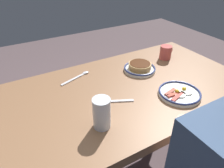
% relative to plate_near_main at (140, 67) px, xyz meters
% --- Properties ---
extents(dining_table, '(1.45, 0.78, 0.74)m').
position_rel_plate_near_main_xyz_m(dining_table, '(0.19, 0.13, -0.11)').
color(dining_table, brown).
rests_on(dining_table, ground_plane).
extents(plate_near_main, '(0.20, 0.20, 0.05)m').
position_rel_plate_near_main_xyz_m(plate_near_main, '(0.00, 0.00, 0.00)').
color(plate_near_main, white).
rests_on(plate_near_main, dining_table).
extents(plate_center_pancakes, '(0.22, 0.22, 0.04)m').
position_rel_plate_near_main_xyz_m(plate_center_pancakes, '(-0.02, 0.32, -0.01)').
color(plate_center_pancakes, white).
rests_on(plate_center_pancakes, dining_table).
extents(coffee_mug, '(0.11, 0.08, 0.09)m').
position_rel_plate_near_main_xyz_m(coffee_mug, '(-0.26, -0.06, 0.03)').
color(coffee_mug, '#BF4C47').
rests_on(coffee_mug, dining_table).
extents(drinking_glass, '(0.08, 0.08, 0.14)m').
position_rel_plate_near_main_xyz_m(drinking_glass, '(0.44, 0.32, 0.04)').
color(drinking_glass, silver).
rests_on(drinking_glass, dining_table).
extents(fork_near, '(0.17, 0.09, 0.01)m').
position_rel_plate_near_main_xyz_m(fork_near, '(0.30, 0.20, -0.02)').
color(fork_near, silver).
rests_on(fork_near, dining_table).
extents(tea_spoon, '(0.20, 0.08, 0.01)m').
position_rel_plate_near_main_xyz_m(tea_spoon, '(0.37, -0.12, -0.02)').
color(tea_spoon, silver).
rests_on(tea_spoon, dining_table).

